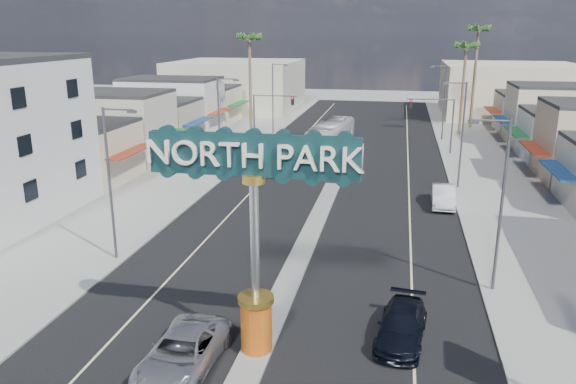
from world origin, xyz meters
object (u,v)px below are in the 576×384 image
at_px(traffic_signal_left, 269,110).
at_px(streetlight_l_mid, 221,122).
at_px(streetlight_r_mid, 461,130).
at_px(streetlight_r_far, 443,99).
at_px(suv_right, 402,326).
at_px(streetlight_r_near, 499,198).
at_px(streetlight_l_far, 274,95).
at_px(traffic_signal_right, 436,115).
at_px(palm_right_mid, 466,50).
at_px(streetlight_l_near, 112,177).
at_px(car_parked_right, 443,196).
at_px(car_parked_left, 280,164).
at_px(gateway_sign, 254,220).
at_px(palm_left_far, 249,43).
at_px(suv_left, 183,353).
at_px(palm_right_far, 478,35).
at_px(city_bus, 331,136).

height_order(traffic_signal_left, streetlight_l_mid, streetlight_l_mid).
bearing_deg(streetlight_r_mid, streetlight_l_mid, 180.00).
distance_m(streetlight_r_far, suv_right, 48.22).
height_order(traffic_signal_left, streetlight_r_near, streetlight_r_near).
relative_size(streetlight_l_mid, streetlight_l_far, 1.00).
bearing_deg(streetlight_r_mid, suv_right, -99.84).
height_order(traffic_signal_right, streetlight_l_far, streetlight_l_far).
relative_size(streetlight_r_near, streetlight_r_mid, 1.00).
height_order(traffic_signal_left, palm_right_mid, palm_right_mid).
xyz_separation_m(streetlight_l_mid, streetlight_r_far, (20.87, 22.00, 0.00)).
distance_m(streetlight_l_near, car_parked_right, 24.72).
xyz_separation_m(streetlight_r_mid, car_parked_left, (-15.93, 2.25, -4.22)).
height_order(gateway_sign, suv_right, gateway_sign).
bearing_deg(car_parked_right, gateway_sign, -110.82).
bearing_deg(gateway_sign, streetlight_l_far, 101.78).
bearing_deg(streetlight_l_near, streetlight_r_mid, 43.79).
bearing_deg(suv_right, streetlight_r_far, 91.25).
relative_size(streetlight_r_mid, palm_left_far, 0.69).
bearing_deg(gateway_sign, streetlight_r_near, 37.55).
height_order(streetlight_l_far, car_parked_right, streetlight_l_far).
height_order(streetlight_l_mid, streetlight_l_far, same).
height_order(streetlight_l_mid, suv_left, streetlight_l_mid).
height_order(streetlight_l_far, palm_right_mid, palm_right_mid).
height_order(streetlight_r_far, car_parked_left, streetlight_r_far).
bearing_deg(traffic_signal_right, palm_right_far, 72.10).
bearing_deg(streetlight_r_far, palm_left_far, -175.12).
bearing_deg(city_bus, palm_right_mid, 47.42).
relative_size(streetlight_l_near, car_parked_left, 1.81).
height_order(gateway_sign, suv_left, gateway_sign).
distance_m(palm_right_mid, city_bus, 21.48).
bearing_deg(city_bus, car_parked_left, -99.64).
xyz_separation_m(streetlight_l_far, car_parked_left, (4.93, -19.75, -4.22)).
relative_size(palm_right_mid, suv_left, 2.16).
bearing_deg(suv_left, streetlight_r_mid, 67.74).
distance_m(streetlight_l_near, suv_left, 13.29).
distance_m(streetlight_l_near, streetlight_r_far, 46.90).
distance_m(traffic_signal_left, streetlight_l_far, 8.14).
height_order(car_parked_right, city_bus, city_bus).
xyz_separation_m(streetlight_r_far, palm_right_mid, (2.57, 4.00, 5.54)).
distance_m(gateway_sign, palm_right_far, 62.20).
height_order(streetlight_l_far, suv_left, streetlight_l_far).
height_order(streetlight_l_mid, palm_right_far, palm_right_far).
distance_m(streetlight_r_mid, car_parked_left, 16.64).
bearing_deg(streetlight_r_far, city_bus, -145.67).
relative_size(suv_left, suv_right, 1.16).
height_order(streetlight_r_far, suv_right, streetlight_r_far).
bearing_deg(suv_right, streetlight_l_near, 167.07).
height_order(traffic_signal_left, streetlight_r_mid, streetlight_r_mid).
bearing_deg(gateway_sign, streetlight_r_mid, 69.58).
bearing_deg(streetlight_l_far, palm_right_far, 21.46).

